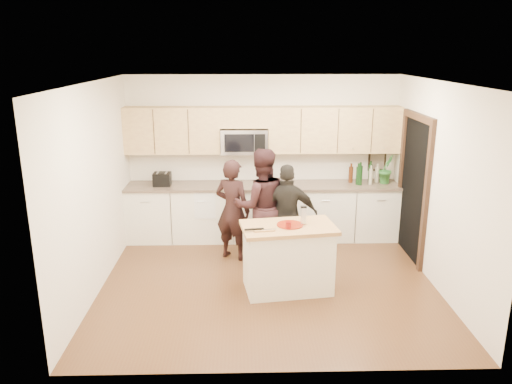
{
  "coord_description": "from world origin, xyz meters",
  "views": [
    {
      "loc": [
        -0.33,
        -6.26,
        3.09
      ],
      "look_at": [
        -0.15,
        0.35,
        1.19
      ],
      "focal_mm": 35.0,
      "sensor_mm": 36.0,
      "label": 1
    }
  ],
  "objects_px": {
    "woman_center": "(261,206)",
    "woman_right": "(287,216)",
    "woman_left": "(233,210)",
    "island": "(288,258)",
    "toaster": "(162,179)"
  },
  "relations": [
    {
      "from": "island",
      "to": "woman_center",
      "type": "height_order",
      "value": "woman_center"
    },
    {
      "from": "island",
      "to": "woman_right",
      "type": "distance_m",
      "value": 0.88
    },
    {
      "from": "toaster",
      "to": "woman_left",
      "type": "distance_m",
      "value": 1.44
    },
    {
      "from": "woman_right",
      "to": "woman_left",
      "type": "bearing_deg",
      "value": -15.25
    },
    {
      "from": "woman_center",
      "to": "woman_right",
      "type": "relative_size",
      "value": 1.14
    },
    {
      "from": "island",
      "to": "toaster",
      "type": "xyz_separation_m",
      "value": [
        -1.91,
        1.88,
        0.59
      ]
    },
    {
      "from": "woman_right",
      "to": "island",
      "type": "bearing_deg",
      "value": 88.3
    },
    {
      "from": "island",
      "to": "woman_left",
      "type": "xyz_separation_m",
      "value": [
        -0.74,
        1.07,
        0.32
      ]
    },
    {
      "from": "woman_left",
      "to": "woman_right",
      "type": "height_order",
      "value": "woman_left"
    },
    {
      "from": "woman_center",
      "to": "woman_right",
      "type": "height_order",
      "value": "woman_center"
    },
    {
      "from": "island",
      "to": "woman_left",
      "type": "height_order",
      "value": "woman_left"
    },
    {
      "from": "woman_center",
      "to": "woman_right",
      "type": "bearing_deg",
      "value": 150.59
    },
    {
      "from": "island",
      "to": "woman_right",
      "type": "bearing_deg",
      "value": 77.74
    },
    {
      "from": "woman_left",
      "to": "woman_center",
      "type": "relative_size",
      "value": 0.9
    },
    {
      "from": "woman_left",
      "to": "island",
      "type": "bearing_deg",
      "value": 152.03
    }
  ]
}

